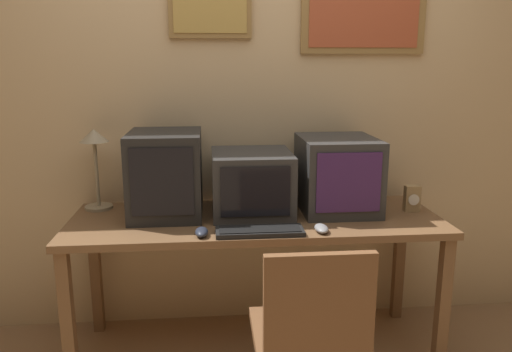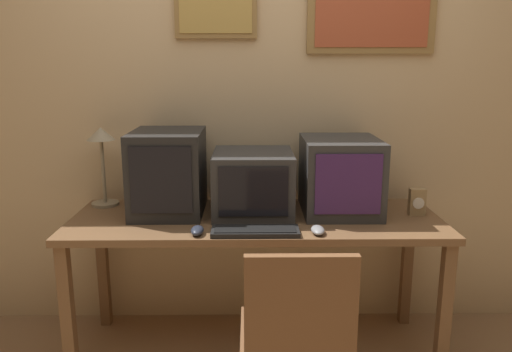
% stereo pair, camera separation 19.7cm
% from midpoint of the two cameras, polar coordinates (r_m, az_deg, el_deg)
% --- Properties ---
extents(wall_back, '(8.00, 0.08, 2.60)m').
position_cam_midpoint_polar(wall_back, '(2.86, 2.00, 8.43)').
color(wall_back, '#D1B284').
rests_on(wall_back, ground_plane).
extents(desk, '(1.88, 0.67, 0.76)m').
position_cam_midpoint_polar(desk, '(2.58, 2.20, -6.42)').
color(desk, brown).
rests_on(desk, ground_plane).
extents(monitor_left, '(0.36, 0.45, 0.43)m').
position_cam_midpoint_polar(monitor_left, '(2.61, -7.88, 0.42)').
color(monitor_left, black).
rests_on(monitor_left, desk).
extents(monitor_center, '(0.41, 0.44, 0.32)m').
position_cam_midpoint_polar(monitor_center, '(2.60, 1.83, -0.77)').
color(monitor_center, '#333333').
rests_on(monitor_center, desk).
extents(monitor_right, '(0.39, 0.46, 0.39)m').
position_cam_midpoint_polar(monitor_right, '(2.66, 11.69, 0.03)').
color(monitor_right, '#333333').
rests_on(monitor_right, desk).
extents(keyboard_main, '(0.41, 0.14, 0.03)m').
position_cam_midpoint_polar(keyboard_main, '(2.31, 2.36, -6.33)').
color(keyboard_main, black).
rests_on(keyboard_main, desk).
extents(mouse_near_keyboard, '(0.06, 0.12, 0.03)m').
position_cam_midpoint_polar(mouse_near_keyboard, '(2.34, 9.49, -6.14)').
color(mouse_near_keyboard, gray).
rests_on(mouse_near_keyboard, desk).
extents(mouse_far_corner, '(0.06, 0.11, 0.04)m').
position_cam_midpoint_polar(mouse_far_corner, '(2.30, -4.30, -6.26)').
color(mouse_far_corner, '#282D3D').
rests_on(mouse_far_corner, desk).
extents(desk_clock, '(0.08, 0.05, 0.14)m').
position_cam_midpoint_polar(desk_clock, '(2.73, 19.92, -2.84)').
color(desk_clock, '#A38456').
rests_on(desk_clock, desk).
extents(desk_lamp, '(0.15, 0.15, 0.43)m').
position_cam_midpoint_polar(desk_lamp, '(2.79, -15.32, 3.01)').
color(desk_lamp, tan).
rests_on(desk_lamp, desk).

